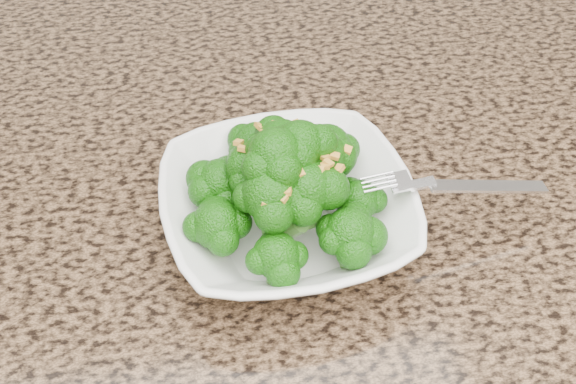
{
  "coord_description": "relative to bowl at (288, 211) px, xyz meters",
  "views": [
    {
      "loc": [
        0.08,
        -0.2,
        1.38
      ],
      "look_at": [
        0.13,
        0.22,
        0.95
      ],
      "focal_mm": 45.0,
      "sensor_mm": 36.0,
      "label": 1
    }
  ],
  "objects": [
    {
      "name": "fork",
      "position": [
        0.11,
        -0.01,
        0.03
      ],
      "size": [
        0.18,
        0.04,
        0.01
      ],
      "primitive_type": null,
      "rotation": [
        0.0,
        0.0,
        0.07
      ],
      "color": "silver",
      "rests_on": "bowl"
    },
    {
      "name": "broccoli_pile",
      "position": [
        0.0,
        0.0,
        0.07
      ],
      "size": [
        0.19,
        0.19,
        0.08
      ],
      "primitive_type": null,
      "color": "#18650B",
      "rests_on": "bowl"
    },
    {
      "name": "granite_counter",
      "position": [
        -0.13,
        0.08,
        -0.04
      ],
      "size": [
        1.64,
        1.04,
        0.03
      ],
      "primitive_type": "cube",
      "color": "brown",
      "rests_on": "cabinet"
    },
    {
      "name": "bowl",
      "position": [
        0.0,
        0.0,
        0.0
      ],
      "size": [
        0.24,
        0.24,
        0.05
      ],
      "primitive_type": "imported",
      "rotation": [
        0.0,
        0.0,
        0.11
      ],
      "color": "white",
      "rests_on": "granite_counter"
    },
    {
      "name": "garlic_topping",
      "position": [
        0.0,
        0.0,
        0.11
      ],
      "size": [
        0.11,
        0.11,
        0.01
      ],
      "primitive_type": null,
      "color": "gold",
      "rests_on": "broccoli_pile"
    }
  ]
}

